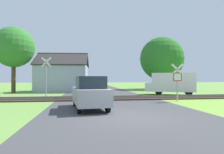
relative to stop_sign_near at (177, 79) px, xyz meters
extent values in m
plane|color=#6B9942|center=(-4.83, -5.40, -1.61)|extent=(160.00, 160.00, 0.00)
cube|color=#424244|center=(-4.83, -3.40, -1.60)|extent=(7.98, 80.00, 0.01)
cube|color=#422D1E|center=(-4.83, 2.33, -1.56)|extent=(60.00, 2.60, 0.10)
cube|color=slate|center=(-4.83, 3.05, -1.45)|extent=(60.00, 0.08, 0.12)
cube|color=slate|center=(-4.83, 1.62, -1.45)|extent=(60.00, 0.08, 0.12)
cylinder|color=#9E9EA5|center=(0.01, 0.03, -0.37)|extent=(0.10, 0.10, 2.48)
cube|color=red|center=(-0.01, -0.03, 0.18)|extent=(0.59, 0.17, 0.60)
cube|color=white|center=(-0.01, -0.05, 0.18)|extent=(0.48, 0.13, 0.49)
cube|color=white|center=(-0.01, -0.03, 0.72)|extent=(0.86, 0.24, 0.88)
cube|color=white|center=(-0.01, -0.03, 0.72)|extent=(0.86, 0.24, 0.88)
cylinder|color=#9E9EA5|center=(-9.96, 4.02, 0.06)|extent=(0.09, 0.09, 3.34)
cube|color=white|center=(-9.95, 4.08, 1.48)|extent=(0.87, 0.18, 0.88)
cube|color=white|center=(-9.95, 4.08, 1.48)|extent=(0.87, 0.18, 0.88)
cube|color=#99A3B7|center=(-9.43, 12.99, 0.08)|extent=(6.53, 5.84, 3.37)
cube|color=#332D2D|center=(-9.53, 11.65, 2.52)|extent=(6.67, 3.51, 1.81)
cube|color=#332D2D|center=(-9.33, 14.34, 2.52)|extent=(6.67, 3.51, 1.81)
cube|color=brown|center=(-7.75, 12.87, 2.55)|extent=(0.54, 0.54, 1.10)
cylinder|color=#513823|center=(-14.88, 10.96, 0.19)|extent=(0.46, 0.46, 3.58)
sphere|color=#337A2D|center=(-14.88, 10.96, 3.74)|extent=(4.71, 4.71, 4.71)
cylinder|color=#513823|center=(5.59, 16.67, -0.47)|extent=(0.44, 0.44, 2.27)
sphere|color=#286B23|center=(5.59, 16.67, 3.25)|extent=(6.89, 6.89, 6.89)
cube|color=white|center=(2.36, 5.66, -0.32)|extent=(4.61, 3.49, 1.90)
cube|color=white|center=(0.14, 6.69, -0.82)|extent=(1.39, 1.93, 0.90)
cube|color=#19232D|center=(0.47, 6.53, 0.02)|extent=(0.71, 1.48, 0.85)
cube|color=navy|center=(2.76, 6.53, -0.65)|extent=(3.43, 1.60, 0.16)
cylinder|color=black|center=(1.39, 6.97, -1.27)|extent=(0.69, 0.45, 0.68)
cylinder|color=black|center=(0.74, 5.55, -1.27)|extent=(0.69, 0.45, 0.68)
cylinder|color=black|center=(3.98, 5.77, -1.27)|extent=(0.69, 0.45, 0.68)
cylinder|color=black|center=(3.33, 4.35, -1.27)|extent=(0.69, 0.45, 0.68)
cube|color=#99999E|center=(-6.43, -2.67, -0.89)|extent=(2.08, 4.16, 0.84)
cube|color=#19232D|center=(-6.40, -2.86, -0.15)|extent=(1.63, 2.34, 0.64)
cylinder|color=black|center=(-5.89, -1.23, -1.31)|extent=(0.25, 0.62, 0.60)
cylinder|color=black|center=(-7.28, -1.39, -1.31)|extent=(0.25, 0.62, 0.60)
cylinder|color=black|center=(-5.58, -3.94, -1.31)|extent=(0.25, 0.62, 0.60)
cylinder|color=black|center=(-6.97, -4.10, -1.31)|extent=(0.25, 0.62, 0.60)
camera|label=1|loc=(-6.76, -13.70, 0.05)|focal=32.00mm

